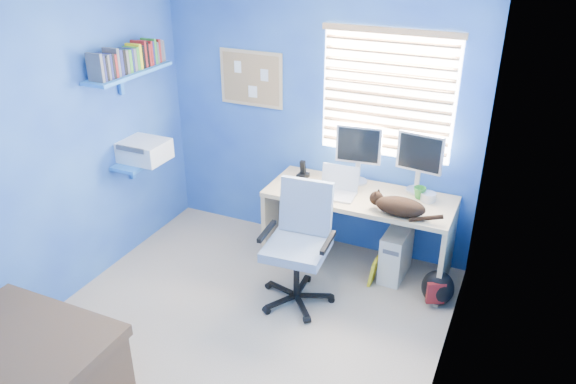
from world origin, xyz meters
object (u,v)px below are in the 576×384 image
at_px(desk, 358,231).
at_px(cat, 400,206).
at_px(office_chair, 299,259).
at_px(tower_pc, 396,253).
at_px(laptop, 336,184).

xyz_separation_m(desk, cat, (0.40, -0.22, 0.44)).
bearing_deg(office_chair, desk, 65.74).
bearing_deg(desk, tower_pc, 2.68).
xyz_separation_m(tower_pc, office_chair, (-0.65, -0.67, 0.15)).
bearing_deg(tower_pc, cat, -76.99).
height_order(cat, tower_pc, cat).
height_order(laptop, tower_pc, laptop).
bearing_deg(laptop, cat, -14.23).
xyz_separation_m(laptop, office_chair, (-0.11, -0.54, -0.47)).
height_order(cat, office_chair, office_chair).
relative_size(desk, tower_pc, 3.60).
bearing_deg(cat, tower_pc, 111.97).
distance_m(cat, tower_pc, 0.63).
distance_m(laptop, cat, 0.60).
bearing_deg(laptop, tower_pc, 9.35).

